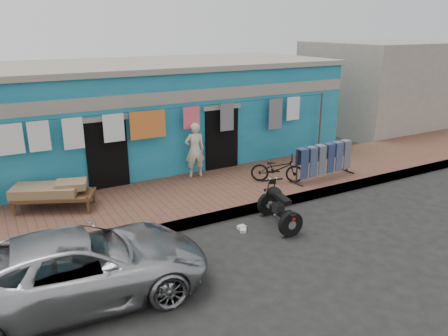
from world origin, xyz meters
TOP-DOWN VIEW (x-y plane):
  - ground at (0.00, 0.00)m, footprint 80.00×80.00m
  - sidewalk at (0.00, 3.00)m, footprint 28.00×3.00m
  - curb at (0.00, 1.55)m, footprint 28.00×0.10m
  - building at (-0.00, 6.99)m, footprint 12.20×5.20m
  - neighbor_right at (11.00, 7.00)m, footprint 6.00×5.00m
  - clothesline at (-0.58, 4.25)m, footprint 10.06×0.06m
  - car at (-3.92, -0.05)m, footprint 4.57×2.32m
  - seated_person at (0.23, 4.15)m, footprint 0.64×0.48m
  - bicycle at (2.05, 2.59)m, footprint 1.49×1.29m
  - motorcycle at (0.73, 0.69)m, footprint 1.12×1.74m
  - charpoy at (-3.74, 3.63)m, footprint 2.58×2.33m
  - jeans_rack at (3.42, 2.23)m, footprint 2.21×0.71m
  - litter_a at (-0.14, 0.92)m, footprint 0.20×0.16m
  - litter_b at (1.04, 1.20)m, footprint 0.17×0.18m
  - litter_c at (-0.18, 0.79)m, footprint 0.20×0.22m

SIDE VIEW (x-z plane):
  - ground at x=0.00m, z-range 0.00..0.00m
  - litter_c at x=-0.18m, z-range 0.00..0.07m
  - litter_b at x=1.04m, z-range 0.00..0.07m
  - litter_a at x=-0.14m, z-range 0.00..0.08m
  - sidewalk at x=0.00m, z-range 0.00..0.25m
  - curb at x=0.00m, z-range 0.00..0.25m
  - motorcycle at x=0.73m, z-range 0.00..0.99m
  - charpoy at x=-3.74m, z-range 0.25..0.89m
  - car at x=-3.92m, z-range 0.00..1.25m
  - bicycle at x=2.05m, z-range 0.25..1.20m
  - jeans_rack at x=3.42m, z-range 0.25..1.28m
  - seated_person at x=0.23m, z-range 0.25..1.85m
  - building at x=0.00m, z-range 0.01..3.37m
  - clothesline at x=-0.58m, z-range 0.77..2.87m
  - neighbor_right at x=11.00m, z-range 0.00..3.80m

